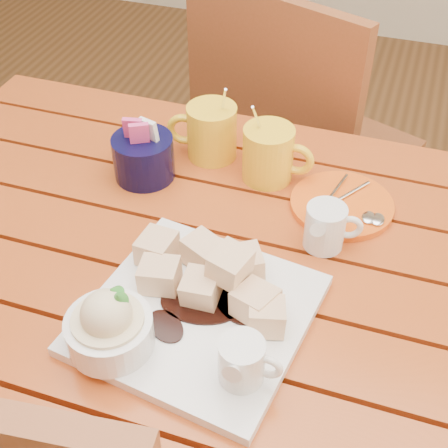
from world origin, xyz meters
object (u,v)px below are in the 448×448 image
(orange_saucer, at_px, (343,205))
(dessert_plate, at_px, (179,311))
(coffee_mug_right, at_px, (270,153))
(coffee_mug_left, at_px, (210,131))
(table, at_px, (220,308))
(chair_far, at_px, (293,145))

(orange_saucer, bearing_deg, dessert_plate, -117.22)
(coffee_mug_right, relative_size, orange_saucer, 0.86)
(coffee_mug_left, distance_m, coffee_mug_right, 0.12)
(table, bearing_deg, dessert_plate, -94.64)
(coffee_mug_left, relative_size, chair_far, 0.16)
(table, relative_size, chair_far, 1.28)
(coffee_mug_left, distance_m, orange_saucer, 0.27)
(table, xyz_separation_m, dessert_plate, (-0.01, -0.13, 0.14))
(dessert_plate, bearing_deg, coffee_mug_left, 103.50)
(coffee_mug_left, distance_m, chair_far, 0.49)
(coffee_mug_right, bearing_deg, coffee_mug_left, 165.70)
(table, bearing_deg, chair_far, 92.80)
(table, xyz_separation_m, orange_saucer, (0.15, 0.18, 0.11))
(dessert_plate, height_order, coffee_mug_right, coffee_mug_right)
(table, relative_size, orange_saucer, 7.19)
(dessert_plate, distance_m, chair_far, 0.83)
(table, height_order, orange_saucer, orange_saucer)
(coffee_mug_left, bearing_deg, coffee_mug_right, -24.55)
(coffee_mug_right, xyz_separation_m, orange_saucer, (0.14, -0.04, -0.04))
(table, xyz_separation_m, coffee_mug_right, (0.01, 0.22, 0.16))
(coffee_mug_left, height_order, coffee_mug_right, coffee_mug_left)
(table, xyz_separation_m, coffee_mug_left, (-0.10, 0.25, 0.16))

